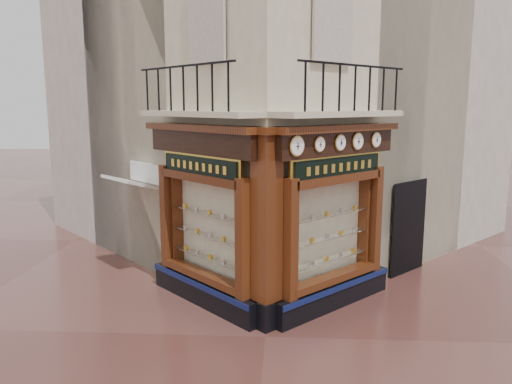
# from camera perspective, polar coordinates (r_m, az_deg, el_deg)

# --- Properties ---
(ground) EXTENTS (80.00, 80.00, 0.00)m
(ground) POSITION_cam_1_polar(r_m,az_deg,el_deg) (9.94, 1.07, -16.22)
(ground) COLOR #502A25
(ground) RESTS_ON ground
(main_building) EXTENTS (11.31, 11.31, 12.00)m
(main_building) POSITION_cam_1_polar(r_m,az_deg,el_deg) (15.17, 2.06, 16.05)
(main_building) COLOR beige
(main_building) RESTS_ON ground
(neighbour_left) EXTENTS (11.31, 11.31, 11.00)m
(neighbour_left) POSITION_cam_1_polar(r_m,az_deg,el_deg) (17.81, -5.99, 13.48)
(neighbour_left) COLOR beige
(neighbour_left) RESTS_ON ground
(neighbour_right) EXTENTS (11.31, 11.31, 11.00)m
(neighbour_right) POSITION_cam_1_polar(r_m,az_deg,el_deg) (17.72, 10.48, 13.39)
(neighbour_right) COLOR beige
(neighbour_right) RESTS_ON ground
(shopfront_left) EXTENTS (2.86, 2.86, 3.98)m
(shopfront_left) POSITION_cam_1_polar(r_m,az_deg,el_deg) (10.90, -6.00, -2.87)
(shopfront_left) COLOR black
(shopfront_left) RESTS_ON ground
(shopfront_right) EXTENTS (2.86, 2.86, 3.98)m
(shopfront_right) POSITION_cam_1_polar(r_m,az_deg,el_deg) (10.81, 8.90, -3.04)
(shopfront_right) COLOR black
(shopfront_right) RESTS_ON ground
(corner_pilaster) EXTENTS (0.85, 0.85, 3.98)m
(corner_pilaster) POSITION_cam_1_polar(r_m,az_deg,el_deg) (9.73, 1.22, -4.56)
(corner_pilaster) COLOR black
(corner_pilaster) RESTS_ON ground
(balcony) EXTENTS (5.94, 2.97, 1.03)m
(balcony) POSITION_cam_1_polar(r_m,az_deg,el_deg) (10.41, 1.46, 9.02)
(balcony) COLOR beige
(balcony) RESTS_ON ground
(clock_a) EXTENTS (0.31, 0.31, 0.39)m
(clock_a) POSITION_cam_1_polar(r_m,az_deg,el_deg) (9.41, 4.66, 5.25)
(clock_a) COLOR #C08C40
(clock_a) RESTS_ON ground
(clock_b) EXTENTS (0.25, 0.25, 0.31)m
(clock_b) POSITION_cam_1_polar(r_m,az_deg,el_deg) (9.88, 7.25, 5.43)
(clock_b) COLOR #C08C40
(clock_b) RESTS_ON ground
(clock_c) EXTENTS (0.27, 0.27, 0.34)m
(clock_c) POSITION_cam_1_polar(r_m,az_deg,el_deg) (10.37, 9.58, 5.58)
(clock_c) COLOR #C08C40
(clock_c) RESTS_ON ground
(clock_d) EXTENTS (0.30, 0.30, 0.37)m
(clock_d) POSITION_cam_1_polar(r_m,az_deg,el_deg) (10.83, 11.53, 5.70)
(clock_d) COLOR #C08C40
(clock_d) RESTS_ON ground
(clock_e) EXTENTS (0.28, 0.28, 0.34)m
(clock_e) POSITION_cam_1_polar(r_m,az_deg,el_deg) (11.37, 13.53, 5.81)
(clock_e) COLOR #C08C40
(clock_e) RESTS_ON ground
(awning) EXTENTS (1.67, 1.67, 0.33)m
(awning) POSITION_cam_1_polar(r_m,az_deg,el_deg) (13.62, -13.79, -9.14)
(awning) COLOR silver
(awning) RESTS_ON ground
(signboard_left) EXTENTS (1.97, 1.97, 0.53)m
(signboard_left) POSITION_cam_1_polar(r_m,az_deg,el_deg) (10.66, -6.45, 2.96)
(signboard_left) COLOR gold
(signboard_left) RESTS_ON ground
(signboard_right) EXTENTS (2.08, 2.08, 0.56)m
(signboard_right) POSITION_cam_1_polar(r_m,az_deg,el_deg) (10.57, 9.39, 2.83)
(signboard_right) COLOR gold
(signboard_right) RESTS_ON ground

